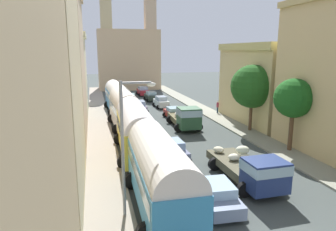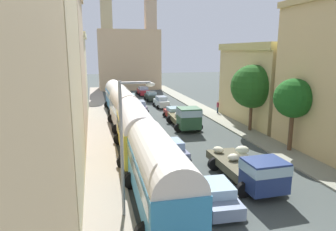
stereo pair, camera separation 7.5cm
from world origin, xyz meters
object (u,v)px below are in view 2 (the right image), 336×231
at_px(car_3, 143,91).
at_px(pedestrian_0, 218,107).
at_px(parked_bus_3, 117,96).
at_px(car_4, 216,195).
at_px(car_5, 171,151).
at_px(car_1, 161,102).
at_px(cargo_truck_1, 186,117).
at_px(parked_bus_0, 159,170).
at_px(car_2, 151,96).
at_px(cargo_truck_0, 250,168).
at_px(car_0, 174,113).
at_px(car_7, 130,98).
at_px(parked_bus_1, 135,127).
at_px(parked_bus_2, 124,107).
at_px(streetlamp_near, 126,139).
at_px(car_6, 139,107).

xyz_separation_m(car_3, pedestrian_0, (6.81, -19.12, 0.19)).
relative_size(parked_bus_3, pedestrian_0, 5.67).
bearing_deg(car_4, car_5, 94.27).
bearing_deg(car_1, cargo_truck_1, -90.84).
height_order(parked_bus_0, car_2, parked_bus_0).
relative_size(cargo_truck_0, car_0, 1.78).
bearing_deg(car_7, parked_bus_3, -110.41).
distance_m(parked_bus_1, car_3, 33.00).
height_order(parked_bus_2, car_5, parked_bus_2).
distance_m(cargo_truck_1, car_2, 19.34).
distance_m(car_3, streetlamp_near, 42.64).
xyz_separation_m(car_2, pedestrian_0, (6.50, -12.69, 0.22)).
bearing_deg(car_5, cargo_truck_1, 66.33).
relative_size(parked_bus_3, car_6, 2.56).
xyz_separation_m(parked_bus_0, pedestrian_0, (12.70, 22.32, -1.19)).
distance_m(cargo_truck_1, car_0, 5.33).
xyz_separation_m(car_1, car_6, (-3.70, -2.90, -0.04)).
distance_m(car_3, car_4, 42.15).
bearing_deg(car_1, pedestrian_0, -45.34).
bearing_deg(car_7, car_6, -88.23).
distance_m(car_1, streetlamp_near, 30.31).
bearing_deg(parked_bus_3, car_4, -83.83).
bearing_deg(car_2, car_7, -161.60).
relative_size(car_3, car_4, 1.03).
xyz_separation_m(cargo_truck_0, car_2, (0.13, 33.57, -0.36)).
relative_size(car_5, pedestrian_0, 2.13).
bearing_deg(cargo_truck_0, car_1, 89.15).
distance_m(parked_bus_2, cargo_truck_1, 6.77).
bearing_deg(parked_bus_1, car_1, 71.75).
xyz_separation_m(car_0, car_1, (0.09, 7.65, 0.10)).
xyz_separation_m(car_4, streetlamp_near, (-4.66, 0.22, 3.35)).
bearing_deg(car_0, car_1, 89.33).
height_order(cargo_truck_1, pedestrian_0, cargo_truck_1).
height_order(car_2, car_6, car_6).
height_order(parked_bus_2, pedestrian_0, parked_bus_2).
relative_size(cargo_truck_0, cargo_truck_1, 1.03).
xyz_separation_m(parked_bus_2, cargo_truck_0, (6.06, -16.57, -1.15)).
distance_m(car_3, pedestrian_0, 20.30).
xyz_separation_m(pedestrian_0, streetlamp_near, (-14.38, -22.71, 3.08)).
relative_size(parked_bus_0, pedestrian_0, 5.22).
bearing_deg(parked_bus_0, streetlamp_near, -166.74).
distance_m(parked_bus_2, car_7, 16.06).
relative_size(parked_bus_3, car_2, 2.54).
xyz_separation_m(parked_bus_1, car_1, (6.47, 19.62, -1.41)).
bearing_deg(parked_bus_2, car_3, 75.91).
bearing_deg(pedestrian_0, car_4, -112.95).
height_order(parked_bus_2, car_7, parked_bus_2).
bearing_deg(car_3, car_1, -87.39).
distance_m(car_4, pedestrian_0, 24.91).
bearing_deg(parked_bus_0, car_5, 70.57).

